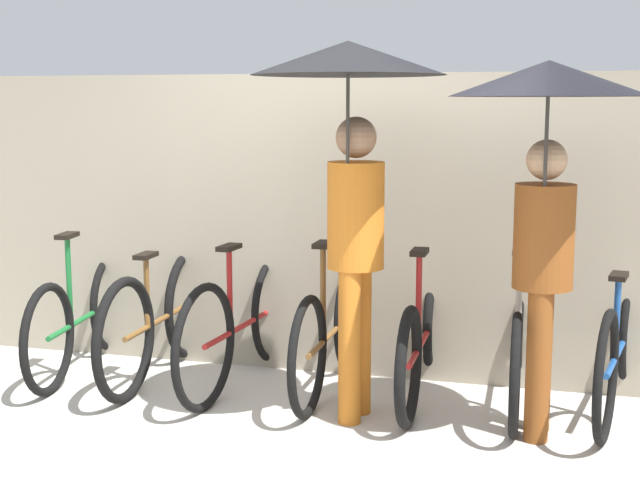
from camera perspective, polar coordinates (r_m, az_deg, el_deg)
ground_plane at (r=4.60m, az=-3.47°, el=-14.32°), size 30.00×30.00×0.00m
back_wall at (r=5.90m, az=1.67°, el=0.90°), size 11.46×0.12×1.99m
parked_bicycle_0 at (r=6.27m, az=-14.96°, el=-4.73°), size 0.44×1.75×1.09m
parked_bicycle_1 at (r=5.99m, az=-10.22°, el=-4.97°), size 0.44×1.78×1.03m
parked_bicycle_2 at (r=5.79m, az=-4.93°, el=-5.34°), size 0.44×1.85×0.97m
parked_bicycle_3 at (r=5.64m, az=0.68°, el=-5.88°), size 0.44×1.74×1.03m
parked_bicycle_4 at (r=5.57m, az=6.57°, el=-6.30°), size 0.44×1.78×0.99m
parked_bicycle_5 at (r=5.53m, az=12.55°, el=-6.51°), size 0.44×1.78×1.09m
parked_bicycle_6 at (r=5.55m, az=18.58°, el=-6.57°), size 0.49×1.81×1.05m
pedestrian_leading at (r=4.86m, az=1.98°, el=7.42°), size 1.05×1.05×2.13m
pedestrian_center at (r=4.73m, az=14.30°, el=5.89°), size 1.00×1.00×2.02m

